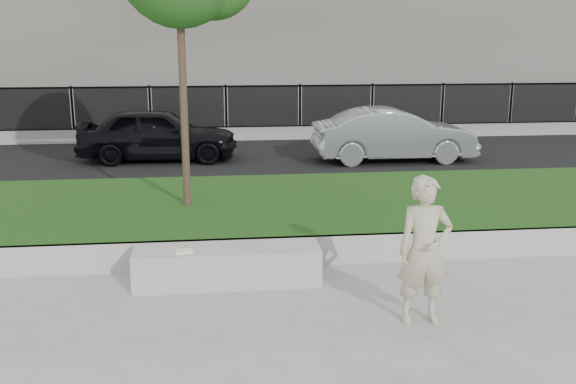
{
  "coord_description": "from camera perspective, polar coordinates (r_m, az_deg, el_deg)",
  "views": [
    {
      "loc": [
        -0.93,
        -7.03,
        2.99
      ],
      "look_at": [
        0.01,
        1.2,
        0.98
      ],
      "focal_mm": 40.0,
      "sensor_mm": 36.0,
      "label": 1
    }
  ],
  "objects": [
    {
      "name": "ground",
      "position": [
        7.7,
        0.95,
        -9.21
      ],
      "size": [
        90.0,
        90.0,
        0.0
      ],
      "primitive_type": "plane",
      "color": "gray",
      "rests_on": "ground"
    },
    {
      "name": "grass_bank",
      "position": [
        10.45,
        -1.17,
        -1.83
      ],
      "size": [
        34.0,
        4.0,
        0.4
      ],
      "primitive_type": "cube",
      "color": "black",
      "rests_on": "ground"
    },
    {
      "name": "grass_kerb",
      "position": [
        8.59,
        0.06,
        -5.3
      ],
      "size": [
        34.0,
        0.08,
        0.4
      ],
      "primitive_type": "cube",
      "color": "#ABA9A0",
      "rests_on": "ground"
    },
    {
      "name": "street",
      "position": [
        15.84,
        -3.03,
        2.84
      ],
      "size": [
        34.0,
        7.0,
        0.04
      ],
      "primitive_type": "cube",
      "color": "black",
      "rests_on": "ground"
    },
    {
      "name": "far_pavement",
      "position": [
        20.26,
        -3.82,
        5.32
      ],
      "size": [
        34.0,
        3.0,
        0.12
      ],
      "primitive_type": "cube",
      "color": "gray",
      "rests_on": "ground"
    },
    {
      "name": "iron_fence",
      "position": [
        19.21,
        -3.7,
        6.32
      ],
      "size": [
        32.0,
        0.3,
        1.5
      ],
      "color": "slate",
      "rests_on": "far_pavement"
    },
    {
      "name": "stone_bench",
      "position": [
        8.01,
        -5.4,
        -6.54
      ],
      "size": [
        2.28,
        0.57,
        0.47
      ],
      "primitive_type": "cube",
      "color": "#ABA9A0",
      "rests_on": "ground"
    },
    {
      "name": "man",
      "position": [
        6.91,
        12.03,
        -5.13
      ],
      "size": [
        0.58,
        0.38,
        1.6
      ],
      "primitive_type": "imported",
      "rotation": [
        0.0,
        0.0,
        -0.0
      ],
      "color": "#BCB290",
      "rests_on": "ground"
    },
    {
      "name": "book",
      "position": [
        7.84,
        -9.25,
        -5.23
      ],
      "size": [
        0.23,
        0.19,
        0.02
      ],
      "primitive_type": "cube",
      "rotation": [
        0.0,
        0.0,
        0.24
      ],
      "color": "white",
      "rests_on": "stone_bench"
    },
    {
      "name": "car_dark",
      "position": [
        15.92,
        -11.49,
        5.07
      ],
      "size": [
        3.85,
        1.66,
        1.29
      ],
      "primitive_type": "imported",
      "rotation": [
        0.0,
        0.0,
        1.53
      ],
      "color": "black",
      "rests_on": "street"
    },
    {
      "name": "car_silver",
      "position": [
        15.74,
        9.39,
        5.04
      ],
      "size": [
        3.88,
        1.37,
        1.28
      ],
      "primitive_type": "imported",
      "rotation": [
        0.0,
        0.0,
        1.58
      ],
      "color": "#95989D",
      "rests_on": "street"
    }
  ]
}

